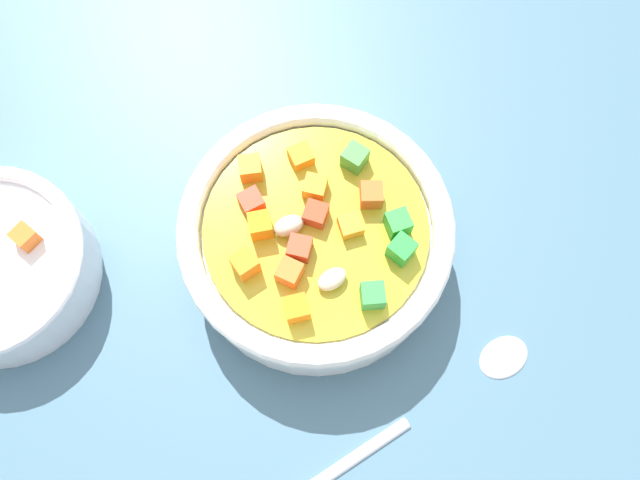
% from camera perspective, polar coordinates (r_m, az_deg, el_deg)
% --- Properties ---
extents(ground_plane, '(1.40, 1.40, 0.02)m').
position_cam_1_polar(ground_plane, '(0.46, 0.00, -1.45)').
color(ground_plane, '#42667A').
extents(soup_bowl_main, '(0.17, 0.17, 0.06)m').
position_cam_1_polar(soup_bowl_main, '(0.42, 0.00, 0.15)').
color(soup_bowl_main, white).
rests_on(soup_bowl_main, ground_plane).
extents(spoon, '(0.21, 0.14, 0.01)m').
position_cam_1_polar(spoon, '(0.43, 7.33, -15.47)').
color(spoon, silver).
rests_on(spoon, ground_plane).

